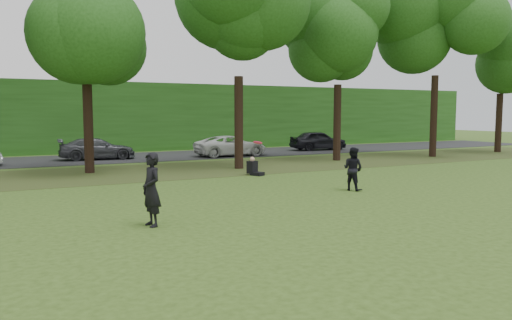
{
  "coord_description": "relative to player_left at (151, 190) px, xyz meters",
  "views": [
    {
      "loc": [
        -6.86,
        -10.3,
        2.83
      ],
      "look_at": [
        0.56,
        3.86,
        1.3
      ],
      "focal_mm": 35.0,
      "sensor_mm": 36.0,
      "label": 1
    }
  ],
  "objects": [
    {
      "name": "player_right",
      "position": [
        8.09,
        2.26,
        -0.14
      ],
      "size": [
        0.82,
        0.92,
        1.57
      ],
      "primitive_type": "imported",
      "rotation": [
        0.0,
        0.0,
        1.92
      ],
      "color": "black",
      "rests_on": "ground"
    },
    {
      "name": "tree_line",
      "position": [
        3.15,
        11.2,
        6.92
      ],
      "size": [
        55.3,
        7.9,
        12.31
      ],
      "color": "black",
      "rests_on": "ground"
    },
    {
      "name": "leaf_litter",
      "position": [
        3.49,
        11.27,
        -0.92
      ],
      "size": [
        60.0,
        7.0,
        0.01
      ],
      "primitive_type": "cube",
      "color": "#413617",
      "rests_on": "ground"
    },
    {
      "name": "parked_cars",
      "position": [
        4.57,
        18.3,
        -0.24
      ],
      "size": [
        35.99,
        3.93,
        1.44
      ],
      "color": "black",
      "rests_on": "street"
    },
    {
      "name": "far_hedge",
      "position": [
        3.49,
        25.27,
        1.58
      ],
      "size": [
        70.0,
        3.0,
        5.0
      ],
      "primitive_type": "cube",
      "color": "#204B15",
      "rests_on": "ground"
    },
    {
      "name": "ground",
      "position": [
        3.49,
        -1.73,
        -0.92
      ],
      "size": [
        120.0,
        120.0,
        0.0
      ],
      "primitive_type": "plane",
      "color": "#2F4515",
      "rests_on": "ground"
    },
    {
      "name": "frisbee",
      "position": [
        3.5,
        0.98,
        1.02
      ],
      "size": [
        0.34,
        0.35,
        0.14
      ],
      "color": "#FD1559",
      "rests_on": "ground"
    },
    {
      "name": "street",
      "position": [
        3.49,
        19.27,
        -0.91
      ],
      "size": [
        70.0,
        7.0,
        0.02
      ],
      "primitive_type": "cube",
      "color": "black",
      "rests_on": "ground"
    },
    {
      "name": "seated_person",
      "position": [
        6.91,
        7.84,
        -0.61
      ],
      "size": [
        0.68,
        0.83,
        0.83
      ],
      "rotation": [
        0.0,
        0.0,
        0.43
      ],
      "color": "black",
      "rests_on": "ground"
    },
    {
      "name": "player_left",
      "position": [
        0.0,
        0.0,
        0.0
      ],
      "size": [
        0.53,
        0.73,
        1.84
      ],
      "primitive_type": "imported",
      "rotation": [
        0.0,
        0.0,
        -1.43
      ],
      "color": "black",
      "rests_on": "ground"
    }
  ]
}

